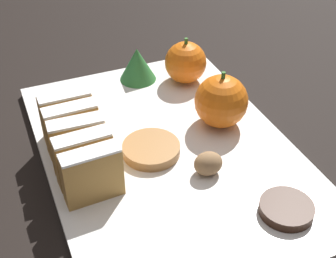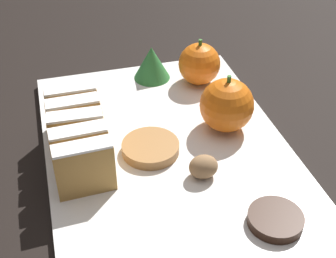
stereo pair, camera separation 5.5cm
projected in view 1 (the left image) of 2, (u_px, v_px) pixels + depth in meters
ground_plane at (168, 156)px, 0.57m from camera, size 6.00×6.00×0.00m
serving_platter at (168, 152)px, 0.57m from camera, size 0.29×0.41×0.01m
stollen_slice_front at (92, 175)px, 0.48m from camera, size 0.06×0.02×0.06m
stollen_slice_second at (84, 158)px, 0.51m from camera, size 0.06×0.02×0.06m
stollen_slice_third at (78, 143)px, 0.53m from camera, size 0.06×0.02×0.06m
stollen_slice_fourth at (72, 129)px, 0.55m from camera, size 0.06×0.02×0.06m
stollen_slice_fifth at (67, 115)px, 0.57m from camera, size 0.06×0.02×0.06m
orange_near at (221, 101)px, 0.59m from camera, size 0.07×0.07×0.08m
orange_far at (186, 62)px, 0.68m from camera, size 0.06×0.06×0.07m
walnut at (208, 163)px, 0.52m from camera, size 0.03×0.03×0.03m
chocolate_cookie at (286, 209)px, 0.48m from camera, size 0.06×0.06×0.01m
gingerbread_cookie at (151, 149)px, 0.56m from camera, size 0.07×0.07×0.01m
evergreen_sprig at (137, 64)px, 0.68m from camera, size 0.05×0.05×0.05m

